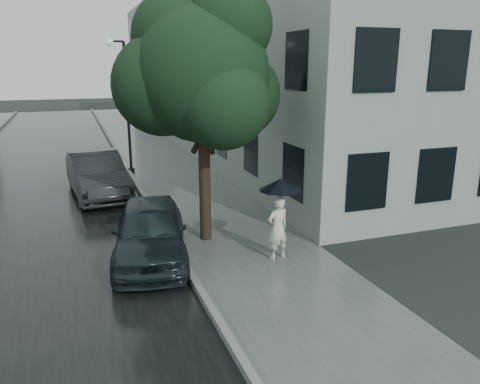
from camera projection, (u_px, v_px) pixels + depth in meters
name	position (u px, v px, depth m)	size (l,w,h in m)	color
ground	(271.00, 283.00, 10.00)	(120.00, 120.00, 0.00)	black
sidewalk	(169.00, 168.00, 20.96)	(3.50, 60.00, 0.01)	slate
kerb_near	(128.00, 170.00, 20.34)	(0.15, 60.00, 0.15)	slate
asphalt_road	(41.00, 178.00, 19.21)	(6.85, 60.00, 0.00)	black
building_near	(227.00, 65.00, 28.29)	(7.02, 36.00, 9.00)	gray
pedestrian	(278.00, 228.00, 11.04)	(0.56, 0.37, 1.54)	silver
umbrella	(280.00, 185.00, 10.80)	(1.24, 1.24, 1.08)	black
street_tree	(201.00, 73.00, 11.50)	(4.33, 3.93, 6.42)	#332619
lamp_post	(123.00, 99.00, 19.30)	(0.83, 0.42, 5.51)	black
car_near	(150.00, 231.00, 11.04)	(1.66, 4.14, 1.41)	black
car_far	(97.00, 175.00, 16.36)	(1.62, 4.65, 1.53)	#242729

